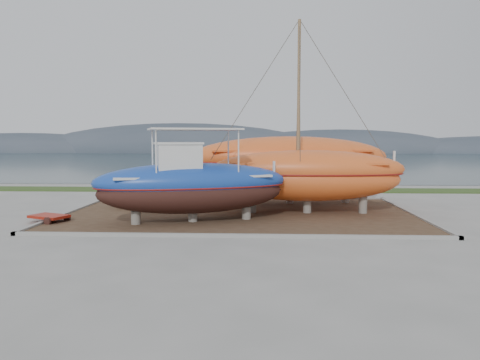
# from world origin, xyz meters

# --- Properties ---
(ground) EXTENTS (140.00, 140.00, 0.00)m
(ground) POSITION_xyz_m (0.00, 0.00, 0.00)
(ground) COLOR gray
(ground) RESTS_ON ground
(dirt_patch) EXTENTS (18.00, 12.00, 0.06)m
(dirt_patch) POSITION_xyz_m (0.00, 4.00, 0.03)
(dirt_patch) COLOR #422D1E
(dirt_patch) RESTS_ON ground
(curb_frame) EXTENTS (18.60, 12.60, 0.15)m
(curb_frame) POSITION_xyz_m (0.00, 4.00, 0.07)
(curb_frame) COLOR gray
(curb_frame) RESTS_ON ground
(grass_strip) EXTENTS (44.00, 3.00, 0.08)m
(grass_strip) POSITION_xyz_m (0.00, 15.50, 0.04)
(grass_strip) COLOR #284219
(grass_strip) RESTS_ON ground
(sea) EXTENTS (260.00, 100.00, 0.04)m
(sea) POSITION_xyz_m (0.00, 70.00, 0.00)
(sea) COLOR #182D31
(sea) RESTS_ON ground
(mountain_ridge) EXTENTS (200.00, 36.00, 20.00)m
(mountain_ridge) POSITION_xyz_m (0.00, 125.00, 0.00)
(mountain_ridge) COLOR #333D49
(mountain_ridge) RESTS_ON ground
(blue_caique) EXTENTS (9.70, 5.58, 4.45)m
(blue_caique) POSITION_xyz_m (-2.11, 1.20, 2.28)
(blue_caique) COLOR #1A42A3
(blue_caique) RESTS_ON dirt_patch
(white_dinghy) EXTENTS (4.60, 3.09, 1.29)m
(white_dinghy) POSITION_xyz_m (-5.82, 5.16, 0.71)
(white_dinghy) COLOR silver
(white_dinghy) RESTS_ON dirt_patch
(orange_sailboat) EXTENTS (10.25, 3.06, 10.12)m
(orange_sailboat) POSITION_xyz_m (3.63, 4.14, 5.12)
(orange_sailboat) COLOR #E15B22
(orange_sailboat) RESTS_ON dirt_patch
(orange_bare_hull) EXTENTS (12.54, 5.24, 3.99)m
(orange_bare_hull) POSITION_xyz_m (2.92, 7.87, 2.05)
(orange_bare_hull) COLOR #E15B22
(orange_bare_hull) RESTS_ON dirt_patch
(red_trailer) EXTENTS (2.91, 2.22, 0.37)m
(red_trailer) POSITION_xyz_m (-9.00, 0.91, 0.18)
(red_trailer) COLOR #A22012
(red_trailer) RESTS_ON ground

